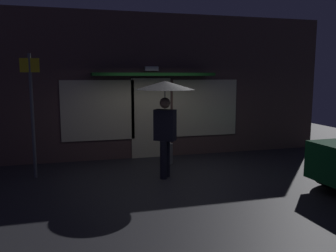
% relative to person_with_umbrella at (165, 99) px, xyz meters
% --- Properties ---
extents(ground_plane, '(18.00, 18.00, 0.00)m').
position_rel_person_with_umbrella_xyz_m(ground_plane, '(0.14, -0.16, -1.75)').
color(ground_plane, '#26262B').
extents(building_facade, '(10.41, 1.00, 3.94)m').
position_rel_person_with_umbrella_xyz_m(building_facade, '(0.14, 2.18, 0.20)').
color(building_facade, brown).
rests_on(building_facade, ground).
extents(person_with_umbrella, '(1.30, 1.30, 2.15)m').
position_rel_person_with_umbrella_xyz_m(person_with_umbrella, '(0.00, 0.00, 0.00)').
color(person_with_umbrella, black).
rests_on(person_with_umbrella, ground).
extents(street_sign_post, '(0.40, 0.07, 2.74)m').
position_rel_person_with_umbrella_xyz_m(street_sign_post, '(-2.80, 0.75, -0.22)').
color(street_sign_post, '#595B60').
rests_on(street_sign_post, ground).
extents(sidewalk_bollard, '(0.23, 0.23, 0.54)m').
position_rel_person_with_umbrella_xyz_m(sidewalk_bollard, '(0.39, 1.13, -1.48)').
color(sidewalk_bollard, slate).
rests_on(sidewalk_bollard, ground).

